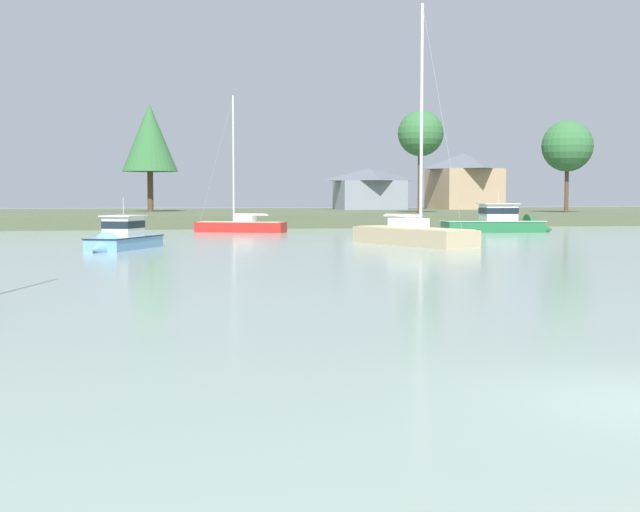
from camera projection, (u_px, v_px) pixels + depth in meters
far_shore_bank at (191, 216)px, 99.64m from camera, size 173.37×48.01×1.12m
sailboat_red at (241, 229)px, 70.42m from camera, size 7.25×4.76×11.35m
cruiser_green at (505, 226)px, 70.34m from camera, size 9.11×3.61×4.28m
cruiser_skyblue at (119, 242)px, 47.91m from camera, size 4.61×6.70×3.53m
sailboat_sand at (413, 240)px, 52.46m from camera, size 5.32×9.53×14.63m
shore_tree_inland_a at (150, 138)px, 98.31m from camera, size 6.16×6.16×11.98m
shore_tree_right_mid at (567, 146)px, 93.68m from camera, size 5.39×5.39×9.70m
shore_tree_left_mid at (421, 134)px, 90.97m from camera, size 4.69×4.69×10.51m
cottage_hillside at (369, 188)px, 112.91m from camera, size 8.79×7.14×5.24m
cottage_behind_trees at (464, 180)px, 116.54m from camera, size 8.23×10.28×7.32m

